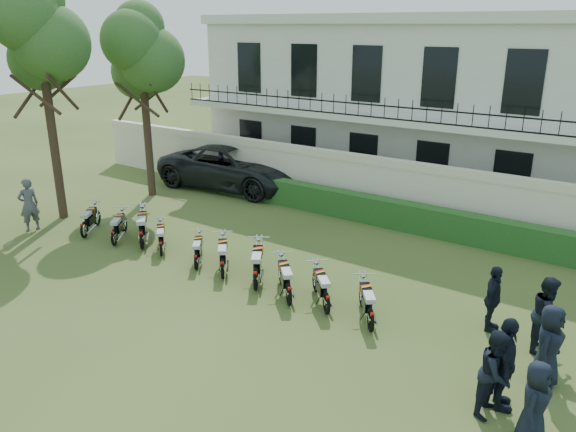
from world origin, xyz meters
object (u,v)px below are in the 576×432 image
object	(u,v)px
tree_west_mid	(39,34)
motorcycle_5	(222,264)
motorcycle_3	(161,244)
motorcycle_0	(84,226)
officer_4	(547,314)
motorcycle_9	(371,315)
officer_3	(549,346)
motorcycle_1	(114,233)
motorcycle_2	(141,234)
motorcycle_4	(196,257)
officer_1	(496,373)
officer_5	(493,299)
motorcycle_7	(289,289)
motorcycle_8	(327,298)
tree_west_near	(142,53)
inspector	(29,205)
motorcycle_6	(256,274)
suv	(234,167)
officer_2	(505,364)
officer_0	(535,404)

from	to	relation	value
tree_west_mid	motorcycle_5	distance (m)	10.62
motorcycle_3	motorcycle_0	bearing A→B (deg)	140.54
motorcycle_0	officer_4	xyz separation A→B (m)	(14.41, 1.60, 0.42)
motorcycle_9	officer_3	size ratio (longest dim) A/B	0.86
motorcycle_0	motorcycle_1	distance (m)	1.42
motorcycle_2	motorcycle_4	size ratio (longest dim) A/B	1.14
officer_1	tree_west_mid	bearing A→B (deg)	91.42
motorcycle_4	officer_5	world-z (taller)	officer_5
motorcycle_7	motorcycle_8	bearing A→B (deg)	-35.18
tree_west_near	inspector	distance (m)	7.38
officer_5	motorcycle_6	bearing A→B (deg)	101.64
tree_west_near	suv	bearing A→B (deg)	53.24
tree_west_mid	motorcycle_0	distance (m)	6.78
motorcycle_5	motorcycle_9	size ratio (longest dim) A/B	1.00
officer_1	officer_4	size ratio (longest dim) A/B	0.98
inspector	officer_2	bearing A→B (deg)	99.67
motorcycle_1	motorcycle_7	size ratio (longest dim) A/B	1.07
motorcycle_8	suv	world-z (taller)	suv
officer_2	officer_3	distance (m)	1.37
motorcycle_1	officer_4	bearing A→B (deg)	-29.27
tree_west_near	motorcycle_7	bearing A→B (deg)	-24.93
motorcycle_0	motorcycle_3	size ratio (longest dim) A/B	1.22
officer_4	motorcycle_5	bearing A→B (deg)	94.48
motorcycle_9	suv	bearing A→B (deg)	106.97
motorcycle_9	officer_2	xyz separation A→B (m)	(3.31, -1.09, 0.49)
motorcycle_0	officer_2	xyz separation A→B (m)	(14.18, -1.03, 0.49)
inspector	officer_4	bearing A→B (deg)	108.72
tree_west_near	officer_0	bearing A→B (deg)	-21.43
tree_west_mid	motorcycle_2	bearing A→B (deg)	-5.68
motorcycle_7	motorcycle_6	bearing A→B (deg)	126.67
tree_west_near	officer_0	size ratio (longest dim) A/B	4.91
motorcycle_9	officer_4	world-z (taller)	officer_4
motorcycle_2	suv	xyz separation A→B (m)	(-2.30, 7.40, 0.42)
motorcycle_5	motorcycle_9	xyz separation A→B (m)	(4.83, -0.19, -0.02)
motorcycle_3	officer_3	world-z (taller)	officer_3
tree_west_near	motorcycle_9	bearing A→B (deg)	-20.66
motorcycle_2	officer_5	distance (m)	10.85
tree_west_mid	officer_3	size ratio (longest dim) A/B	5.00
motorcycle_0	motorcycle_6	bearing A→B (deg)	-31.62
motorcycle_7	officer_0	size ratio (longest dim) A/B	0.89
motorcycle_0	officer_3	bearing A→B (deg)	-32.36
officer_3	officer_4	distance (m)	1.40
officer_1	officer_0	bearing A→B (deg)	-110.74
motorcycle_4	motorcycle_0	bearing A→B (deg)	145.75
inspector	officer_4	xyz separation A→B (m)	(16.66, 2.16, -0.07)
motorcycle_1	officer_0	size ratio (longest dim) A/B	0.95
motorcycle_9	motorcycle_6	bearing A→B (deg)	140.36
officer_4	tree_west_near	bearing A→B (deg)	73.84
motorcycle_6	officer_2	world-z (taller)	officer_2
tree_west_near	motorcycle_8	xyz separation A→B (m)	(11.63, -4.75, -5.42)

